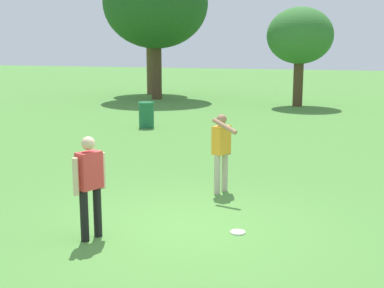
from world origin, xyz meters
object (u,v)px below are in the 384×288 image
at_px(frisbee, 238,232).
at_px(trash_can_further_along, 146,115).
at_px(tree_tall_left, 150,17).
at_px(tree_far_right, 300,36).
at_px(person_catcher, 90,181).
at_px(tree_broad_center, 156,4).
at_px(person_thrower, 222,147).

distance_m(frisbee, trash_can_further_along, 11.16).
height_order(tree_tall_left, tree_far_right, tree_tall_left).
xyz_separation_m(person_catcher, trash_can_further_along, (-3.76, 10.46, -0.46)).
height_order(frisbee, trash_can_further_along, trash_can_further_along).
xyz_separation_m(tree_tall_left, tree_far_right, (9.66, -3.59, -1.29)).
relative_size(tree_broad_center, tree_far_right, 1.60).
height_order(person_catcher, tree_far_right, tree_far_right).
height_order(person_thrower, frisbee, person_thrower).
xyz_separation_m(frisbee, tree_tall_left, (-11.16, 21.91, 4.74)).
xyz_separation_m(person_thrower, frisbee, (0.90, -2.16, -0.95)).
distance_m(frisbee, tree_broad_center, 22.13).
bearing_deg(tree_tall_left, tree_broad_center, -60.39).
relative_size(tree_tall_left, tree_broad_center, 0.85).
distance_m(person_thrower, trash_can_further_along, 8.86).
bearing_deg(person_thrower, frisbee, -67.49).
relative_size(frisbee, tree_far_right, 0.05).
bearing_deg(tree_tall_left, person_thrower, -62.55).
relative_size(person_thrower, person_catcher, 1.00).
bearing_deg(person_catcher, tree_tall_left, 111.52).
distance_m(person_thrower, tree_tall_left, 22.57).
xyz_separation_m(frisbee, tree_broad_center, (-9.62, 19.21, 5.30)).
height_order(person_thrower, tree_far_right, tree_far_right).
relative_size(person_catcher, tree_tall_left, 0.25).
xyz_separation_m(frisbee, tree_far_right, (-1.49, 18.32, 3.46)).
xyz_separation_m(person_thrower, trash_can_further_along, (-4.99, 7.31, -0.48)).
bearing_deg(tree_broad_center, trash_can_further_along, -69.01).
relative_size(person_thrower, trash_can_further_along, 1.71).
bearing_deg(tree_tall_left, tree_far_right, -20.38).
bearing_deg(person_thrower, person_catcher, -111.31).
bearing_deg(person_catcher, tree_broad_center, 110.36).
bearing_deg(person_thrower, tree_broad_center, 117.10).
xyz_separation_m(person_catcher, tree_tall_left, (-9.03, 22.90, 3.81)).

